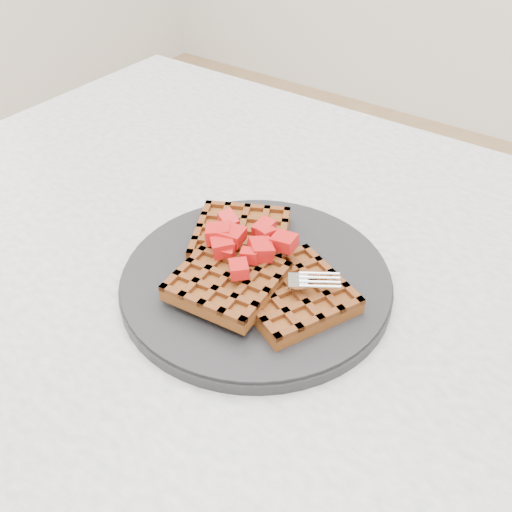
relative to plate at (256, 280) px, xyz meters
The scene contains 5 objects.
table 0.14m from the plate, 27.47° to the left, with size 1.20×0.80×0.75m.
plate is the anchor object (origin of this frame).
waffles 0.02m from the plate, 87.49° to the right, with size 0.22×0.19×0.03m.
strawberry_pile 0.05m from the plate, 135.00° to the right, with size 0.15×0.15×0.02m, color #A6070B, non-canonical shape.
fork 0.04m from the plate, 45.04° to the right, with size 0.02×0.18×0.02m, color silver, non-canonical shape.
Camera 1 is at (0.20, -0.38, 1.15)m, focal length 40.00 mm.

